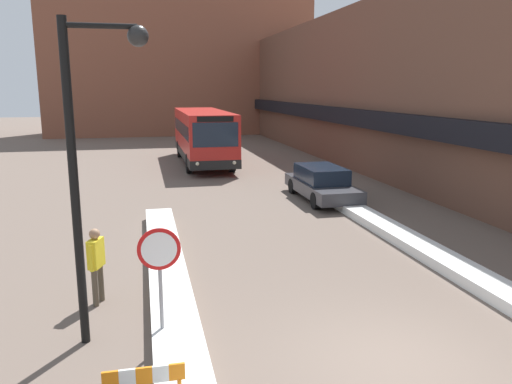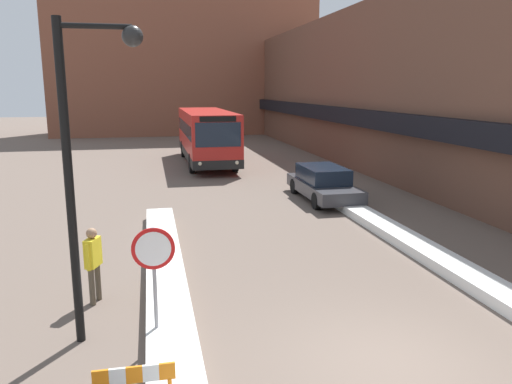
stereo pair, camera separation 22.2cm
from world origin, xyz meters
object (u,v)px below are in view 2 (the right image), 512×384
at_px(parked_car_front, 323,183).
at_px(pedestrian, 93,258).
at_px(street_lamp, 85,147).
at_px(stop_sign, 154,262).
at_px(city_bus, 206,135).

distance_m(parked_car_front, pedestrian, 12.07).
bearing_deg(pedestrian, parked_car_front, -23.87).
relative_size(street_lamp, pedestrian, 3.42).
bearing_deg(parked_car_front, street_lamp, -127.99).
xyz_separation_m(stop_sign, street_lamp, (-1.09, 0.51, 2.00)).
height_order(parked_car_front, street_lamp, street_lamp).
distance_m(street_lamp, pedestrian, 3.12).
height_order(city_bus, pedestrian, city_bus).
relative_size(city_bus, stop_sign, 4.86).
bearing_deg(city_bus, street_lamp, -101.83).
distance_m(parked_car_front, street_lamp, 13.55).
xyz_separation_m(parked_car_front, street_lamp, (-8.14, -10.43, 2.91)).
distance_m(city_bus, street_lamp, 22.20).
distance_m(city_bus, pedestrian, 20.51).
bearing_deg(parked_car_front, stop_sign, -122.84).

